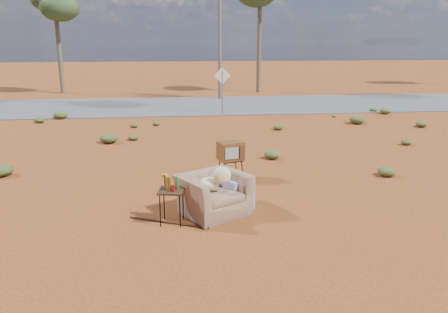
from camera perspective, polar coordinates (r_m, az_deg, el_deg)
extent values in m
plane|color=brown|center=(8.90, -0.81, -7.04)|extent=(140.00, 140.00, 0.00)
cube|color=#565659|center=(23.46, -4.75, 6.65)|extent=(140.00, 7.00, 0.04)
imported|color=#816046|center=(8.54, -1.41, -4.11)|extent=(1.48, 1.32, 1.09)
ellipsoid|color=#EED991|center=(8.52, -1.96, -3.52)|extent=(0.39, 0.39, 0.23)
ellipsoid|color=#EED991|center=(8.32, -0.27, -2.48)|extent=(0.35, 0.17, 0.35)
cube|color=navy|center=(9.02, 1.18, -4.57)|extent=(0.85, 0.96, 0.63)
cube|color=black|center=(10.78, 0.86, -0.49)|extent=(0.61, 0.53, 0.03)
cylinder|color=black|center=(10.59, 0.11, -2.10)|extent=(0.03, 0.03, 0.47)
cylinder|color=black|center=(10.78, 2.42, -1.79)|extent=(0.03, 0.03, 0.47)
cylinder|color=black|center=(10.91, -0.68, -1.59)|extent=(0.03, 0.03, 0.47)
cylinder|color=black|center=(11.10, 1.57, -1.30)|extent=(0.03, 0.03, 0.47)
cube|color=brown|center=(10.72, 0.87, 0.75)|extent=(0.69, 0.60, 0.45)
cube|color=gray|center=(10.48, 1.02, 0.42)|extent=(0.34, 0.12, 0.28)
cube|color=#472D19|center=(10.59, 2.40, 0.57)|extent=(0.13, 0.06, 0.32)
cube|color=#332212|center=(8.14, -6.90, -4.47)|extent=(0.53, 0.53, 0.04)
cylinder|color=black|center=(8.12, -8.34, -6.98)|extent=(0.02, 0.02, 0.64)
cylinder|color=black|center=(8.05, -5.78, -7.08)|extent=(0.02, 0.02, 0.64)
cylinder|color=black|center=(8.45, -7.84, -6.07)|extent=(0.02, 0.02, 0.64)
cylinder|color=black|center=(8.39, -5.38, -6.16)|extent=(0.02, 0.02, 0.64)
cylinder|color=#52340D|center=(8.16, -7.63, -3.43)|extent=(0.06, 0.06, 0.24)
cylinder|color=#52340D|center=(8.03, -7.16, -3.65)|extent=(0.06, 0.06, 0.26)
cylinder|color=#275B2A|center=(8.17, -6.18, -3.43)|extent=(0.05, 0.05, 0.22)
cylinder|color=red|center=(8.02, -6.65, -4.17)|extent=(0.06, 0.06, 0.12)
cylinder|color=silver|center=(8.26, -7.68, -3.59)|extent=(0.07, 0.07, 0.13)
ellipsoid|color=gold|center=(8.22, -7.72, -2.57)|extent=(0.15, 0.15, 0.11)
cylinder|color=#482613|center=(8.35, -7.27, -8.52)|extent=(1.49, 0.74, 0.04)
cylinder|color=brown|center=(20.48, -0.23, 8.29)|extent=(0.06, 0.06, 2.00)
cube|color=silver|center=(20.41, -0.23, 10.52)|extent=(0.78, 0.04, 0.78)
cylinder|color=brown|center=(31.05, -20.77, 13.26)|extent=(0.28, 0.28, 6.00)
ellipsoid|color=#3C572D|center=(31.12, -21.20, 17.85)|extent=(3.20, 3.20, 2.20)
cylinder|color=brown|center=(29.80, 4.61, 15.08)|extent=(0.28, 0.28, 7.00)
cylinder|color=brown|center=(25.89, -0.57, 16.29)|extent=(0.20, 0.20, 8.00)
ellipsoid|color=#495625|center=(12.43, -27.04, -1.58)|extent=(0.56, 0.56, 0.31)
ellipsoid|color=#495625|center=(11.80, 20.47, -1.85)|extent=(0.44, 0.44, 0.24)
ellipsoid|color=#495625|center=(15.20, -14.83, 2.33)|extent=(0.60, 0.60, 0.33)
ellipsoid|color=#495625|center=(15.61, 22.71, 1.75)|extent=(0.36, 0.36, 0.20)
ellipsoid|color=#495625|center=(17.02, 7.06, 3.82)|extent=(0.40, 0.40, 0.22)
ellipsoid|color=#495625|center=(18.02, -8.83, 4.28)|extent=(0.30, 0.30, 0.17)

